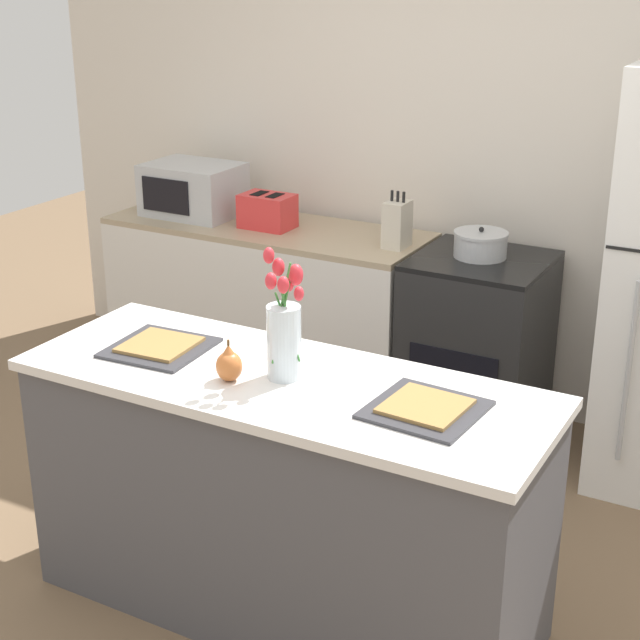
# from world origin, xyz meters

# --- Properties ---
(ground_plane) EXTENTS (10.00, 10.00, 0.00)m
(ground_plane) POSITION_xyz_m (0.00, 0.00, 0.00)
(ground_plane) COLOR brown
(back_wall) EXTENTS (5.20, 0.08, 2.70)m
(back_wall) POSITION_xyz_m (0.00, 2.00, 1.35)
(back_wall) COLOR silver
(back_wall) RESTS_ON ground_plane
(kitchen_island) EXTENTS (1.80, 0.66, 0.91)m
(kitchen_island) POSITION_xyz_m (0.00, 0.00, 0.45)
(kitchen_island) COLOR #4C4C51
(kitchen_island) RESTS_ON ground_plane
(back_counter) EXTENTS (1.68, 0.60, 0.89)m
(back_counter) POSITION_xyz_m (-1.06, 1.60, 0.45)
(back_counter) COLOR silver
(back_counter) RESTS_ON ground_plane
(stove_range) EXTENTS (0.60, 0.61, 0.89)m
(stove_range) POSITION_xyz_m (0.10, 1.60, 0.45)
(stove_range) COLOR black
(stove_range) RESTS_ON ground_plane
(flower_vase) EXTENTS (0.14, 0.13, 0.44)m
(flower_vase) POSITION_xyz_m (0.00, 0.01, 1.07)
(flower_vase) COLOR silver
(flower_vase) RESTS_ON kitchen_island
(pear_figurine) EXTENTS (0.09, 0.09, 0.14)m
(pear_figurine) POSITION_xyz_m (-0.14, -0.10, 0.96)
(pear_figurine) COLOR #C66B33
(pear_figurine) RESTS_ON kitchen_island
(plate_setting_left) EXTENTS (0.35, 0.35, 0.02)m
(plate_setting_left) POSITION_xyz_m (-0.50, -0.00, 0.92)
(plate_setting_left) COLOR #333338
(plate_setting_left) RESTS_ON kitchen_island
(plate_setting_right) EXTENTS (0.35, 0.35, 0.02)m
(plate_setting_right) POSITION_xyz_m (0.50, -0.00, 0.92)
(plate_setting_right) COLOR #333338
(plate_setting_right) RESTS_ON kitchen_island
(toaster) EXTENTS (0.28, 0.18, 0.17)m
(toaster) POSITION_xyz_m (-1.03, 1.57, 0.98)
(toaster) COLOR red
(toaster) RESTS_ON back_counter
(cooking_pot) EXTENTS (0.25, 0.25, 0.14)m
(cooking_pot) POSITION_xyz_m (0.08, 1.62, 0.95)
(cooking_pot) COLOR #B2B5B7
(cooking_pot) RESTS_ON stove_range
(microwave) EXTENTS (0.48, 0.37, 0.27)m
(microwave) POSITION_xyz_m (-1.51, 1.60, 1.03)
(microwave) COLOR #B7BABC
(microwave) RESTS_ON back_counter
(knife_block) EXTENTS (0.10, 0.14, 0.27)m
(knife_block) POSITION_xyz_m (-0.32, 1.57, 1.00)
(knife_block) COLOR beige
(knife_block) RESTS_ON back_counter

